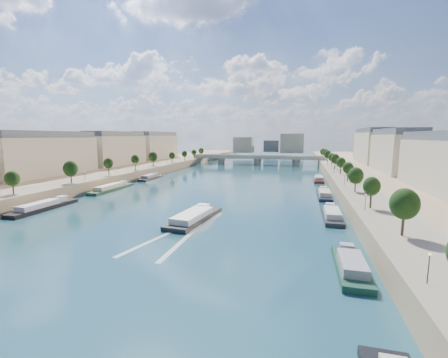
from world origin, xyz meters
The scene contains 17 objects.
ground centered at (0.00, 100.00, 0.00)m, with size 700.00×700.00×0.00m, color #0B2834.
quay_left centered at (-72.00, 100.00, 2.50)m, with size 44.00×520.00×5.00m, color #9E8460.
quay_right centered at (72.00, 100.00, 2.50)m, with size 44.00×520.00×5.00m, color #9E8460.
pave_left centered at (-57.00, 100.00, 5.05)m, with size 14.00×520.00×0.10m, color gray.
pave_right centered at (57.00, 100.00, 5.05)m, with size 14.00×520.00×0.10m, color gray.
trees_left centered at (-55.00, 102.00, 10.48)m, with size 4.80×268.80×8.26m.
trees_right centered at (55.00, 110.00, 10.48)m, with size 4.80×268.80×8.26m.
lamps_left centered at (-52.50, 90.00, 7.78)m, with size 0.36×200.36×4.28m.
lamps_right centered at (52.50, 105.00, 7.78)m, with size 0.36×200.36×4.28m.
buildings_left centered at (-85.00, 112.00, 16.45)m, with size 16.00×226.00×23.20m.
buildings_right centered at (85.00, 112.00, 16.45)m, with size 16.00×226.00×23.20m.
skyline centered at (3.19, 319.52, 14.66)m, with size 79.00×42.00×22.00m.
bridge centered at (0.00, 216.80, 5.08)m, with size 112.00×12.00×8.15m.
tour_barge centered at (7.06, 41.91, 0.89)m, with size 9.66×25.53×3.58m.
wake centered at (7.06, 25.24, 0.02)m, with size 10.74×26.02×0.04m.
moored_barges_left centered at (-45.50, 43.27, 0.84)m, with size 5.00×158.89×3.60m.
moored_barges_right centered at (45.50, 53.55, 0.84)m, with size 5.00×167.54×3.60m.
Camera 1 is at (36.29, -36.65, 23.93)m, focal length 24.00 mm.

